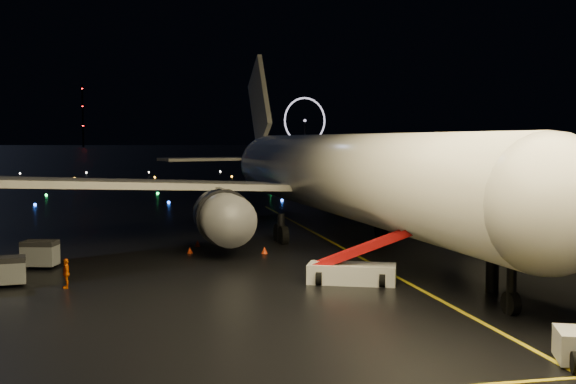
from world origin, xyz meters
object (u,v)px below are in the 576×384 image
at_px(airliner, 328,131).
at_px(crew_c, 66,273).
at_px(baggage_cart_0, 40,255).
at_px(belt_loader, 352,252).
at_px(baggage_cart_1, 7,272).

bearing_deg(airliner, crew_c, -142.75).
height_order(airliner, baggage_cart_0, airliner).
bearing_deg(baggage_cart_0, airliner, 39.63).
distance_m(belt_loader, baggage_cart_1, 19.57).
relative_size(airliner, baggage_cart_1, 32.09).
xyz_separation_m(airliner, belt_loader, (-3.50, -18.80, -7.22)).
bearing_deg(crew_c, belt_loader, 76.75).
distance_m(airliner, crew_c, 27.07).
height_order(baggage_cart_0, baggage_cart_1, baggage_cart_0).
bearing_deg(baggage_cart_1, crew_c, -26.44).
xyz_separation_m(crew_c, baggage_cart_0, (-2.25, 6.71, 0.07)).
relative_size(belt_loader, baggage_cart_0, 3.50).
xyz_separation_m(airliner, baggage_cart_1, (-22.82, -15.77, -8.17)).
bearing_deg(airliner, belt_loader, -104.16).
height_order(crew_c, baggage_cart_1, baggage_cart_1).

